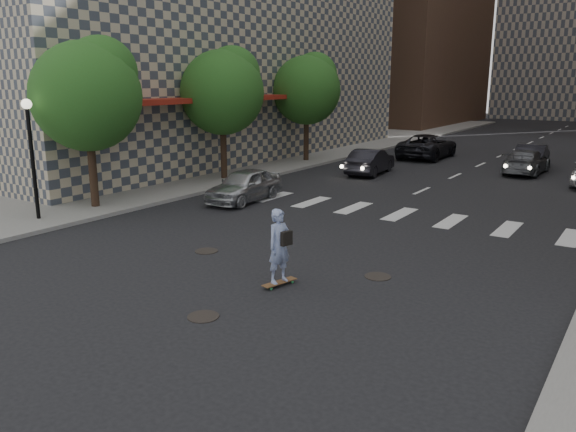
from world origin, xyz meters
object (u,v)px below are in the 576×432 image
object	(u,v)px
skateboarder	(280,246)
traffic_car_e	(532,156)
lamppost	(31,142)
traffic_car_c	(428,146)
silver_sedan	(244,185)
tree_a	(90,91)
tree_b	(224,89)
traffic_car_b	(526,162)
tree_c	(308,87)
traffic_car_a	(370,161)

from	to	relation	value
skateboarder	traffic_car_e	bearing A→B (deg)	100.70
lamppost	traffic_car_c	bearing A→B (deg)	77.07
silver_sedan	traffic_car_e	world-z (taller)	traffic_car_e
skateboarder	traffic_car_e	world-z (taller)	skateboarder
tree_a	tree_b	world-z (taller)	same
tree_b	traffic_car_e	bearing A→B (deg)	46.16
tree_b	traffic_car_b	bearing A→B (deg)	41.12
silver_sedan	tree_b	bearing A→B (deg)	134.51
skateboarder	traffic_car_c	xyz separation A→B (m)	(-5.35, 25.15, -0.25)
traffic_car_c	traffic_car_e	distance (m)	6.84
traffic_car_b	silver_sedan	bearing A→B (deg)	60.93
tree_b	traffic_car_c	world-z (taller)	tree_b
lamppost	tree_c	world-z (taller)	tree_c
tree_c	traffic_car_a	size ratio (longest dim) A/B	1.56
traffic_car_c	traffic_car_e	bearing A→B (deg)	169.27
lamppost	silver_sedan	world-z (taller)	lamppost
tree_a	traffic_car_b	size ratio (longest dim) A/B	1.44
tree_b	traffic_car_a	xyz separation A→B (m)	(5.32, 5.94, -3.95)
lamppost	tree_b	world-z (taller)	tree_b
tree_a	tree_c	world-z (taller)	same
tree_c	traffic_car_b	xyz separation A→B (m)	(12.44, 2.86, -3.98)
lamppost	tree_b	xyz separation A→B (m)	(0.05, 10.64, 1.71)
skateboarder	traffic_car_c	size ratio (longest dim) A/B	0.35
silver_sedan	traffic_car_b	size ratio (longest dim) A/B	0.89
tree_b	traffic_car_b	distance (m)	16.99
tree_c	traffic_car_b	size ratio (longest dim) A/B	1.44
tree_c	traffic_car_c	world-z (taller)	tree_c
tree_b	traffic_car_b	world-z (taller)	tree_b
lamppost	tree_c	bearing A→B (deg)	89.86
lamppost	skateboarder	distance (m)	11.18
tree_a	tree_c	xyz separation A→B (m)	(0.00, 16.00, 0.00)
traffic_car_c	tree_a	bearing A→B (deg)	74.86
traffic_car_a	traffic_car_e	world-z (taller)	traffic_car_e
tree_a	silver_sedan	xyz separation A→B (m)	(3.95, 4.43, -3.95)
traffic_car_b	traffic_car_e	bearing A→B (deg)	-86.01
traffic_car_c	tree_c	bearing A→B (deg)	46.22
skateboarder	tree_b	bearing A→B (deg)	148.63
traffic_car_a	tree_c	bearing A→B (deg)	-27.38
silver_sedan	traffic_car_e	distance (m)	18.45
silver_sedan	traffic_car_c	size ratio (longest dim) A/B	0.72
traffic_car_b	traffic_car_e	size ratio (longest dim) A/B	1.04
tree_a	tree_b	bearing A→B (deg)	90.00
tree_c	skateboarder	distance (m)	22.33
traffic_car_a	traffic_car_c	size ratio (longest dim) A/B	0.74
traffic_car_c	traffic_car_e	world-z (taller)	traffic_car_c
traffic_car_b	traffic_car_c	world-z (taller)	traffic_car_c
tree_a	traffic_car_c	distance (m)	23.07
traffic_car_e	tree_b	bearing A→B (deg)	42.21
tree_a	tree_c	size ratio (longest dim) A/B	1.00
tree_b	tree_c	world-z (taller)	same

